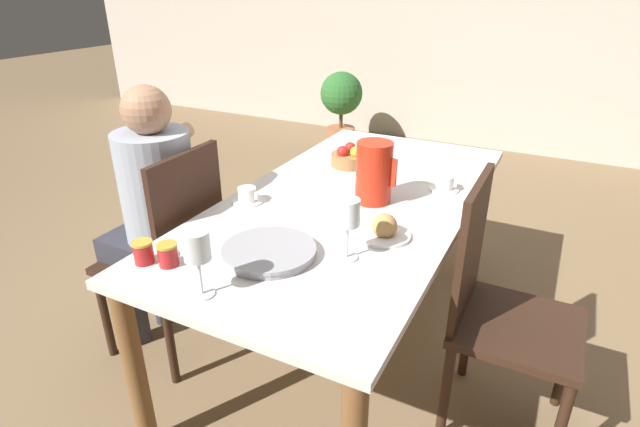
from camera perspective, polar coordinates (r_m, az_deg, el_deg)
name	(u,v)px	position (r m, az deg, el deg)	size (l,w,h in m)	color
ground_plane	(347,339)	(2.43, 3.07, -14.17)	(20.00, 20.00, 0.00)	#7F6647
wall_back	(503,7)	(5.10, 20.17, 21.24)	(10.00, 0.06, 2.60)	beige
dining_table	(350,219)	(2.08, 3.47, -0.62)	(0.92, 1.84, 0.73)	silver
chair_person_side	(172,252)	(2.19, -16.54, -4.25)	(0.42, 0.42, 0.96)	#331E14
chair_opposite	(498,307)	(1.88, 19.69, -9.98)	(0.42, 0.42, 0.96)	#331E14
person_seated	(154,201)	(2.18, -18.40, 1.31)	(0.39, 0.41, 1.19)	#33333D
red_pitcher	(374,172)	(1.99, 6.19, 4.72)	(0.17, 0.14, 0.25)	red
wine_glass_water	(348,215)	(1.55, 3.20, -0.18)	(0.08, 0.08, 0.21)	white
wine_glass_juice	(197,249)	(1.41, -13.90, -3.99)	(0.08, 0.08, 0.20)	white
teacup_near_person	(247,196)	(2.02, -8.32, 1.98)	(0.13, 0.13, 0.06)	white
teacup_across	(445,184)	(2.18, 14.05, 3.27)	(0.13, 0.13, 0.06)	white
serving_tray	(269,252)	(1.63, -5.83, -4.36)	(0.31, 0.31, 0.03)	#9E9EA3
bread_plate	(384,230)	(1.75, 7.37, -1.83)	(0.19, 0.19, 0.09)	white
jam_jar_amber	(143,251)	(1.67, -19.55, -4.07)	(0.07, 0.07, 0.07)	#A81E1E
jam_jar_red	(168,254)	(1.63, -17.00, -4.40)	(0.07, 0.07, 0.07)	#A81E1E
fruit_bowl	(349,158)	(2.40, 3.38, 6.39)	(0.17, 0.17, 0.10)	#9E6B3D
potted_plant	(341,101)	(5.02, 2.45, 12.75)	(0.41, 0.41, 0.73)	#A8603D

